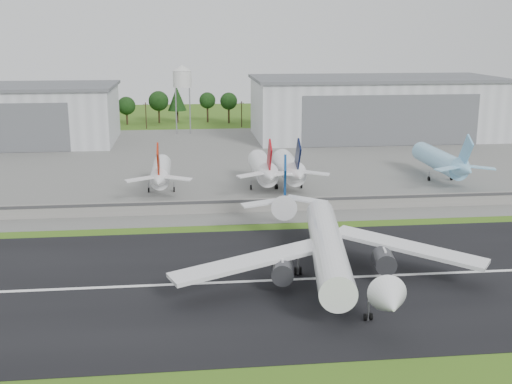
{
  "coord_description": "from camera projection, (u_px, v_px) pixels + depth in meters",
  "views": [
    {
      "loc": [
        -4.19,
        -96.95,
        43.71
      ],
      "look_at": [
        11.0,
        40.0,
        9.0
      ],
      "focal_mm": 45.0,
      "sensor_mm": 36.0,
      "label": 1
    }
  ],
  "objects": [
    {
      "name": "hangar_east",
      "position": [
        375.0,
        107.0,
        268.45
      ],
      "size": [
        102.0,
        47.0,
        25.2
      ],
      "color": "silver",
      "rests_on": "ground"
    },
    {
      "name": "runway_centerline",
      "position": [
        213.0,
        283.0,
        114.17
      ],
      "size": [
        220.0,
        1.0,
        0.02
      ],
      "primitive_type": "cube",
      "color": "white",
      "rests_on": "runway"
    },
    {
      "name": "blast_fence",
      "position": [
        205.0,
        207.0,
        157.12
      ],
      "size": [
        240.0,
        0.61,
        3.5
      ],
      "color": "gray",
      "rests_on": "ground"
    },
    {
      "name": "parked_jet_red_b",
      "position": [
        264.0,
        169.0,
        178.68
      ],
      "size": [
        7.36,
        31.29,
        16.82
      ],
      "color": "white",
      "rests_on": "ground"
    },
    {
      "name": "treeline",
      "position": [
        194.0,
        123.0,
        311.78
      ],
      "size": [
        320.0,
        16.0,
        22.0
      ],
      "primitive_type": null,
      "color": "black",
      "rests_on": "ground"
    },
    {
      "name": "parked_jet_skyblue",
      "position": [
        443.0,
        161.0,
        189.29
      ],
      "size": [
        7.36,
        37.29,
        16.81
      ],
      "color": "#8CCCF2",
      "rests_on": "ground"
    },
    {
      "name": "runway",
      "position": [
        213.0,
        283.0,
        114.19
      ],
      "size": [
        320.0,
        60.0,
        0.1
      ],
      "primitive_type": "cube",
      "color": "black",
      "rests_on": "ground"
    },
    {
      "name": "apron",
      "position": [
        199.0,
        162.0,
        220.21
      ],
      "size": [
        320.0,
        150.0,
        0.1
      ],
      "primitive_type": "cube",
      "color": "slate",
      "rests_on": "ground"
    },
    {
      "name": "parked_jet_navy",
      "position": [
        290.0,
        168.0,
        179.47
      ],
      "size": [
        7.36,
        31.29,
        16.84
      ],
      "color": "white",
      "rests_on": "ground"
    },
    {
      "name": "utility_poles",
      "position": [
        194.0,
        128.0,
        297.32
      ],
      "size": [
        230.0,
        3.0,
        12.0
      ],
      "primitive_type": null,
      "color": "black",
      "rests_on": "ground"
    },
    {
      "name": "ground",
      "position": [
        216.0,
        307.0,
        104.56
      ],
      "size": [
        600.0,
        600.0,
        0.0
      ],
      "primitive_type": "plane",
      "color": "#335E16",
      "rests_on": "ground"
    },
    {
      "name": "main_airliner",
      "position": [
        328.0,
        254.0,
        114.8
      ],
      "size": [
        56.68,
        59.19,
        18.17
      ],
      "rotation": [
        0.0,
        0.0,
        3.0
      ],
      "color": "white",
      "rests_on": "runway"
    },
    {
      "name": "parked_jet_red_a",
      "position": [
        161.0,
        173.0,
        175.66
      ],
      "size": [
        7.36,
        31.29,
        16.38
      ],
      "color": "white",
      "rests_on": "ground"
    },
    {
      "name": "water_tower",
      "position": [
        182.0,
        77.0,
        276.33
      ],
      "size": [
        8.4,
        8.4,
        29.4
      ],
      "color": "#99999E",
      "rests_on": "ground"
    }
  ]
}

